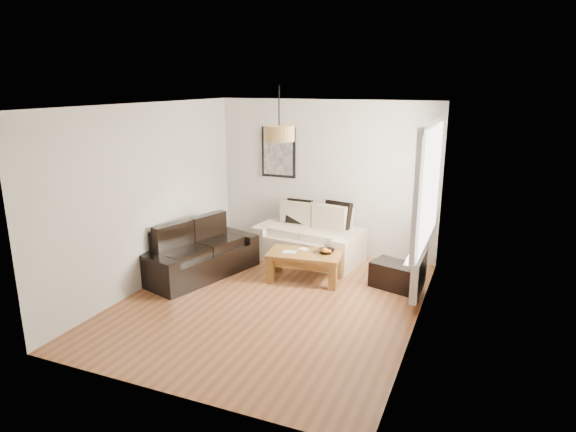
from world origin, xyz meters
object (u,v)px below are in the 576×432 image
at_px(loveseat_cream, 309,234).
at_px(ottoman, 395,275).
at_px(sofa_leather, 199,250).
at_px(coffee_table, 305,267).

relative_size(loveseat_cream, ottoman, 2.64).
height_order(sofa_leather, coffee_table, sofa_leather).
distance_m(loveseat_cream, ottoman, 1.72).
bearing_deg(coffee_table, loveseat_cream, 106.63).
bearing_deg(sofa_leather, loveseat_cream, -28.81).
distance_m(sofa_leather, ottoman, 2.96).
bearing_deg(coffee_table, ottoman, 11.15).
bearing_deg(ottoman, coffee_table, -168.85).
height_order(loveseat_cream, sofa_leather, loveseat_cream).
distance_m(sofa_leather, coffee_table, 1.64).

